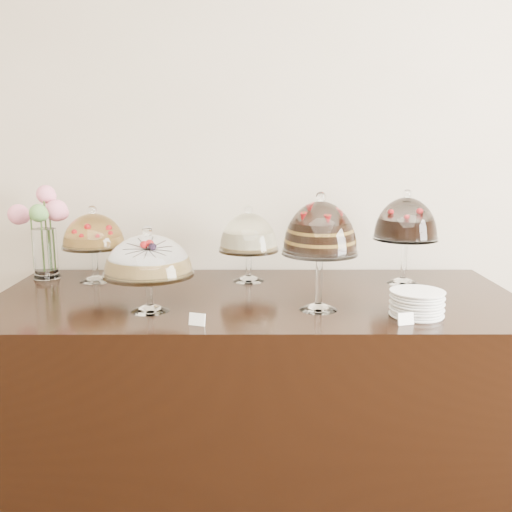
{
  "coord_description": "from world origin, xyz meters",
  "views": [
    {
      "loc": [
        -0.29,
        0.12,
        1.53
      ],
      "look_at": [
        -0.29,
        2.4,
        1.08
      ],
      "focal_mm": 40.0,
      "sensor_mm": 36.0,
      "label": 1
    }
  ],
  "objects_px": {
    "cake_stand_sugar_sponge": "(148,259)",
    "flower_vase": "(43,230)",
    "cake_stand_fruit_tart": "(94,234)",
    "cake_stand_choco_layer": "(320,232)",
    "cake_stand_cheesecake": "(249,236)",
    "cake_stand_dark_choco": "(406,223)",
    "plate_stack": "(417,303)",
    "display_counter": "(256,395)"
  },
  "relations": [
    {
      "from": "cake_stand_sugar_sponge",
      "to": "flower_vase",
      "type": "bearing_deg",
      "value": 137.2
    },
    {
      "from": "cake_stand_fruit_tart",
      "to": "flower_vase",
      "type": "bearing_deg",
      "value": 165.22
    },
    {
      "from": "cake_stand_choco_layer",
      "to": "cake_stand_cheesecake",
      "type": "bearing_deg",
      "value": 120.23
    },
    {
      "from": "cake_stand_fruit_tart",
      "to": "flower_vase",
      "type": "relative_size",
      "value": 0.81
    },
    {
      "from": "cake_stand_dark_choco",
      "to": "plate_stack",
      "type": "bearing_deg",
      "value": -98.89
    },
    {
      "from": "display_counter",
      "to": "cake_stand_cheesecake",
      "type": "xyz_separation_m",
      "value": [
        -0.03,
        0.26,
        0.66
      ]
    },
    {
      "from": "cake_stand_sugar_sponge",
      "to": "cake_stand_choco_layer",
      "type": "distance_m",
      "value": 0.65
    },
    {
      "from": "cake_stand_cheesecake",
      "to": "cake_stand_fruit_tart",
      "type": "relative_size",
      "value": 1.0
    },
    {
      "from": "cake_stand_dark_choco",
      "to": "plate_stack",
      "type": "xyz_separation_m",
      "value": [
        -0.08,
        -0.51,
        -0.23
      ]
    },
    {
      "from": "cake_stand_sugar_sponge",
      "to": "display_counter",
      "type": "bearing_deg",
      "value": 28.75
    },
    {
      "from": "cake_stand_sugar_sponge",
      "to": "cake_stand_cheesecake",
      "type": "bearing_deg",
      "value": 52.55
    },
    {
      "from": "cake_stand_sugar_sponge",
      "to": "cake_stand_dark_choco",
      "type": "bearing_deg",
      "value": 22.09
    },
    {
      "from": "cake_stand_dark_choco",
      "to": "cake_stand_sugar_sponge",
      "type": "bearing_deg",
      "value": -157.91
    },
    {
      "from": "cake_stand_sugar_sponge",
      "to": "plate_stack",
      "type": "distance_m",
      "value": 1.02
    },
    {
      "from": "cake_stand_choco_layer",
      "to": "cake_stand_fruit_tart",
      "type": "relative_size",
      "value": 1.29
    },
    {
      "from": "cake_stand_cheesecake",
      "to": "plate_stack",
      "type": "distance_m",
      "value": 0.85
    },
    {
      "from": "cake_stand_sugar_sponge",
      "to": "cake_stand_dark_choco",
      "type": "relative_size",
      "value": 0.8
    },
    {
      "from": "cake_stand_sugar_sponge",
      "to": "cake_stand_dark_choco",
      "type": "xyz_separation_m",
      "value": [
        1.08,
        0.44,
        0.08
      ]
    },
    {
      "from": "cake_stand_dark_choco",
      "to": "plate_stack",
      "type": "height_order",
      "value": "cake_stand_dark_choco"
    },
    {
      "from": "cake_stand_cheesecake",
      "to": "cake_stand_sugar_sponge",
      "type": "bearing_deg",
      "value": -127.45
    },
    {
      "from": "plate_stack",
      "to": "cake_stand_cheesecake",
      "type": "bearing_deg",
      "value": 138.7
    },
    {
      "from": "flower_vase",
      "to": "cake_stand_cheesecake",
      "type": "bearing_deg",
      "value": -3.91
    },
    {
      "from": "display_counter",
      "to": "cake_stand_cheesecake",
      "type": "bearing_deg",
      "value": 97.24
    },
    {
      "from": "display_counter",
      "to": "cake_stand_dark_choco",
      "type": "relative_size",
      "value": 5.13
    },
    {
      "from": "cake_stand_fruit_tart",
      "to": "flower_vase",
      "type": "height_order",
      "value": "flower_vase"
    },
    {
      "from": "cake_stand_choco_layer",
      "to": "cake_stand_dark_choco",
      "type": "xyz_separation_m",
      "value": [
        0.43,
        0.42,
        -0.02
      ]
    },
    {
      "from": "cake_stand_dark_choco",
      "to": "plate_stack",
      "type": "relative_size",
      "value": 2.2
    },
    {
      "from": "display_counter",
      "to": "cake_stand_dark_choco",
      "type": "height_order",
      "value": "cake_stand_dark_choco"
    },
    {
      "from": "cake_stand_cheesecake",
      "to": "cake_stand_dark_choco",
      "type": "distance_m",
      "value": 0.71
    },
    {
      "from": "cake_stand_sugar_sponge",
      "to": "cake_stand_dark_choco",
      "type": "height_order",
      "value": "cake_stand_dark_choco"
    },
    {
      "from": "cake_stand_cheesecake",
      "to": "cake_stand_fruit_tart",
      "type": "height_order",
      "value": "cake_stand_cheesecake"
    },
    {
      "from": "cake_stand_choco_layer",
      "to": "cake_stand_dark_choco",
      "type": "height_order",
      "value": "cake_stand_choco_layer"
    },
    {
      "from": "plate_stack",
      "to": "display_counter",
      "type": "bearing_deg",
      "value": 154.09
    },
    {
      "from": "cake_stand_cheesecake",
      "to": "cake_stand_dark_choco",
      "type": "relative_size",
      "value": 0.82
    },
    {
      "from": "cake_stand_dark_choco",
      "to": "cake_stand_fruit_tart",
      "type": "xyz_separation_m",
      "value": [
        -1.42,
        0.05,
        -0.06
      ]
    },
    {
      "from": "cake_stand_cheesecake",
      "to": "flower_vase",
      "type": "xyz_separation_m",
      "value": [
        -0.97,
        0.07,
        0.02
      ]
    },
    {
      "from": "cake_stand_choco_layer",
      "to": "cake_stand_cheesecake",
      "type": "distance_m",
      "value": 0.55
    },
    {
      "from": "cake_stand_dark_choco",
      "to": "cake_stand_choco_layer",
      "type": "bearing_deg",
      "value": -135.77
    },
    {
      "from": "cake_stand_choco_layer",
      "to": "cake_stand_fruit_tart",
      "type": "distance_m",
      "value": 1.1
    },
    {
      "from": "display_counter",
      "to": "plate_stack",
      "type": "relative_size",
      "value": 11.3
    },
    {
      "from": "cake_stand_choco_layer",
      "to": "cake_stand_fruit_tart",
      "type": "xyz_separation_m",
      "value": [
        -0.99,
        0.47,
        -0.08
      ]
    },
    {
      "from": "cake_stand_sugar_sponge",
      "to": "cake_stand_fruit_tart",
      "type": "bearing_deg",
      "value": 125.04
    }
  ]
}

